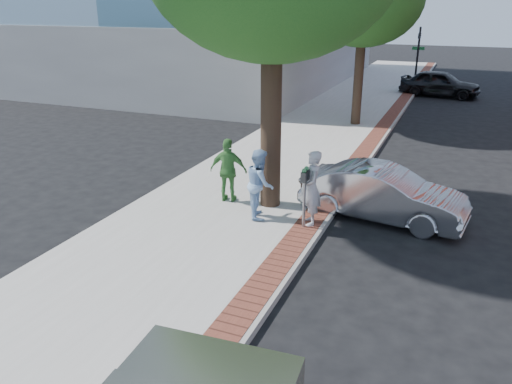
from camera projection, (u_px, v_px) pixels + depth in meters
The scene contains 12 objects.
ground at pixel (265, 243), 11.29m from camera, with size 120.00×120.00×0.00m, color black.
sidewalk at pixel (306, 146), 18.71m from camera, with size 5.00×60.00×0.15m, color #9E9991.
brick_strip at pixel (365, 150), 17.89m from camera, with size 0.60×60.00×0.01m, color brown.
curb at pixel (374, 153), 17.79m from camera, with size 0.10×60.00×0.15m, color gray.
office_base at pixel (207, 51), 34.23m from camera, with size 18.20×22.20×4.00m, color gray.
signal_near at pixel (418, 55), 29.16m from camera, with size 0.70×0.15×3.80m.
parking_meter at pixel (305, 185), 11.37m from camera, with size 0.12×0.32×1.47m.
person_gray at pixel (312, 188), 11.61m from camera, with size 0.65×0.43×1.79m, color #B1B1B6.
person_officer at pixel (260, 183), 12.06m from camera, with size 0.83×0.65×1.70m, color #8AADD5.
person_green at pixel (229, 170), 13.01m from camera, with size 0.99×0.41×1.69m, color #46893E.
sedan_silver at pixel (383, 194), 12.35m from camera, with size 1.40×4.03×1.33m, color #B1B2B8.
bg_car at pixel (440, 83), 28.62m from camera, with size 1.77×4.40×1.50m, color black.
Camera 1 is at (3.71, -9.44, 5.10)m, focal length 35.00 mm.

